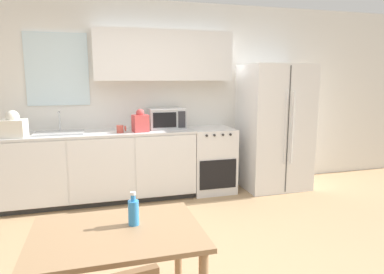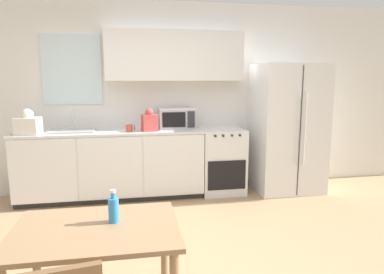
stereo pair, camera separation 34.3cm
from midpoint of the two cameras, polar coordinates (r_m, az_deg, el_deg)
ground_plane at (r=3.22m, az=-2.03°, el=-20.74°), size 12.00×12.00×0.00m
wall_back at (r=4.97m, az=-5.06°, el=7.70°), size 12.00×0.38×2.70m
kitchen_counter at (r=4.78m, az=-11.17°, el=-4.47°), size 2.48×0.65×0.94m
oven_range at (r=4.99m, az=6.85°, el=-3.87°), size 0.61×0.64×0.93m
refrigerator at (r=5.20m, az=17.45°, el=1.41°), size 0.94×0.81×1.83m
kitchen_sink at (r=4.73m, az=-17.49°, el=1.08°), size 0.60×0.39×0.27m
microwave at (r=4.82m, az=-0.58°, el=3.17°), size 0.49×0.39×0.28m
coffee_mug at (r=4.54m, az=-8.19°, el=1.49°), size 0.12×0.09×0.10m
grocery_bag_0 at (r=4.66m, az=-23.82°, el=2.02°), size 0.30×0.26×0.32m
grocery_bag_1 at (r=4.56m, az=-4.98°, el=2.63°), size 0.22×0.20×0.30m
dining_table at (r=2.27m, az=-11.32°, el=-17.32°), size 1.02×0.73×0.72m
drink_bottle at (r=2.25m, az=-8.64°, el=-11.84°), size 0.07×0.07×0.21m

